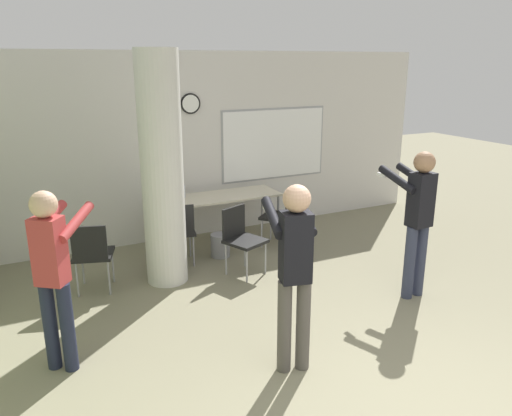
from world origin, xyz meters
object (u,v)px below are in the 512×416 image
Objects in this scene: person_playing_side at (418,213)px; person_playing_front at (294,264)px; person_watching_back at (53,267)px; chair_table_front at (241,236)px; chair_table_left at (178,229)px; chair_table_right at (282,213)px; chair_near_pillar at (92,252)px; bottle_on_table at (183,191)px; folding_table at (220,199)px.

person_playing_side is 1.01× the size of person_playing_front.
person_playing_side is 3.83m from person_watching_back.
chair_table_front is 0.89m from chair_table_left.
chair_table_right is 1.00× the size of chair_near_pillar.
chair_table_right is 0.53× the size of person_watching_back.
person_playing_front is at bearing -162.39° from person_playing_side.
bottle_on_table is 0.86m from chair_table_left.
chair_table_left is 0.51× the size of person_playing_front.
bottle_on_table is 0.31× the size of chair_table_left.
chair_table_front and chair_near_pillar have the same top height.
folding_table is 1.22m from chair_table_front.
person_watching_back is (-0.50, -1.44, 0.46)m from chair_near_pillar.
chair_near_pillar is 1.21m from chair_table_left.
person_playing_front is at bearing -86.32° from chair_table_left.
chair_table_front is 0.53× the size of person_watching_back.
chair_near_pillar is (-2.01, -0.93, -0.17)m from folding_table.
chair_table_right and chair_table_front have the same top height.
chair_table_front is 1.82m from chair_near_pillar.
bottle_on_table is at bearing 51.85° from person_watching_back.
chair_table_right is at bearing 33.28° from chair_table_front.
bottle_on_table is 0.16× the size of person_playing_front.
person_playing_side reaches higher than chair_table_left.
chair_near_pillar reaches higher than folding_table.
chair_table_left is (-1.59, -0.01, 0.00)m from chair_table_right.
chair_table_front is at bearing -43.87° from chair_table_left.
person_watching_back reaches higher than folding_table.
person_playing_front is at bearing -60.52° from chair_near_pillar.
person_playing_side is (1.31, -2.66, 0.33)m from folding_table.
person_watching_back is (-2.51, -2.37, 0.29)m from folding_table.
person_playing_side is at bearing -44.01° from chair_table_left.
chair_table_left is at bearing -145.75° from folding_table.
bottle_on_table is 3.22m from person_watching_back.
person_playing_side reaches higher than bottle_on_table.
chair_table_left is (1.16, 0.35, 0.00)m from chair_near_pillar.
chair_table_front is (-0.95, -0.62, 0.00)m from chair_table_right.
folding_table is 2.06× the size of chair_table_left.
chair_table_front is at bearing -146.72° from chair_table_right.
person_playing_front is at bearing -102.56° from chair_table_front.
chair_table_right is 2.22m from person_playing_side.
bottle_on_table is (-0.53, 0.15, 0.15)m from folding_table.
person_playing_side is (0.57, -2.09, 0.50)m from chair_table_right.
folding_table is 2.06× the size of chair_table_right.
chair_table_left is (-0.85, -0.58, -0.17)m from folding_table.
chair_table_right is 3.10m from person_playing_front.
person_playing_front reaches higher than folding_table.
chair_table_front and chair_table_left have the same top height.
folding_table is 1.09× the size of person_watching_back.
person_watching_back is at bearing 175.68° from person_playing_side.
person_playing_side is 1.04× the size of person_watching_back.
person_playing_front reaches higher than bottle_on_table.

